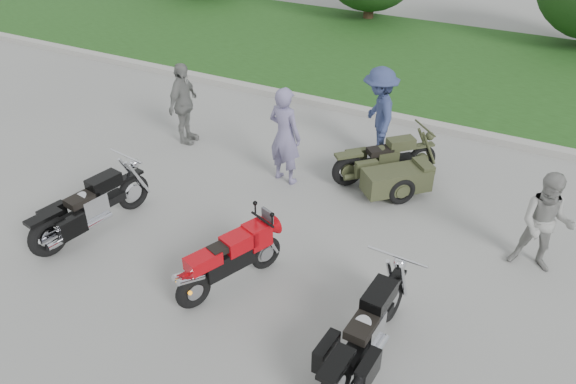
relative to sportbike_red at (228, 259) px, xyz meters
The scene contains 11 objects.
ground 0.83m from the sportbike_red, 119.07° to the left, with size 80.00×80.00×0.00m, color #9B9C96.
curb 6.60m from the sportbike_red, 92.79° to the left, with size 60.00×0.30×0.15m, color #A4A29B.
grass_strip 10.74m from the sportbike_red, 91.71° to the left, with size 60.00×8.00×0.14m, color #2A6121.
sportbike_red is the anchor object (origin of this frame).
cruiser_left 2.75m from the sportbike_red, behind, with size 0.55×2.30×0.89m.
cruiser_right 2.26m from the sportbike_red, 10.59° to the right, with size 0.42×2.35×0.90m.
cruiser_sidecar 3.81m from the sportbike_red, 72.60° to the left, with size 1.82×1.92×0.83m.
person_stripe 3.17m from the sportbike_red, 103.51° to the left, with size 0.68×0.45×1.87m, color slate.
person_grey 4.63m from the sportbike_red, 33.64° to the left, with size 0.79×0.61×1.62m, color gray.
person_denim 4.75m from the sportbike_red, 84.29° to the left, with size 1.23×0.71×1.91m, color navy.
person_back 4.85m from the sportbike_red, 134.09° to the left, with size 1.02×0.42×1.74m, color gray.
Camera 1 is at (3.99, -5.64, 5.55)m, focal length 35.00 mm.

